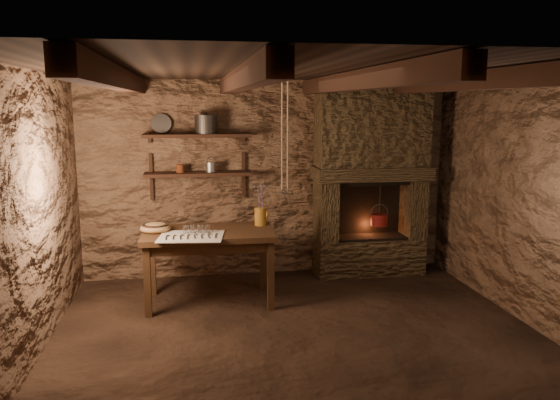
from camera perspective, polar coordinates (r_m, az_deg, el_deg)
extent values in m
plane|color=black|center=(5.17, 1.97, -14.15)|extent=(4.50, 4.50, 0.00)
cube|color=#483022|center=(6.75, -1.31, 2.23)|extent=(4.50, 0.04, 2.40)
cube|color=#483022|center=(2.93, 9.91, -8.33)|extent=(4.50, 0.04, 2.40)
cube|color=#483022|center=(4.89, -24.78, -1.70)|extent=(0.04, 4.00, 2.40)
cube|color=#483022|center=(5.69, 24.88, -0.17)|extent=(0.04, 4.00, 2.40)
cube|color=black|center=(4.72, 2.15, 13.48)|extent=(4.50, 4.00, 0.04)
cube|color=black|center=(4.66, -16.68, 12.02)|extent=(0.14, 3.95, 0.16)
cube|color=black|center=(4.64, -4.06, 12.41)|extent=(0.14, 3.95, 0.16)
cube|color=black|center=(4.84, 8.09, 12.24)|extent=(0.14, 3.95, 0.16)
cube|color=black|center=(5.23, 18.83, 11.64)|extent=(0.14, 3.95, 0.16)
cube|color=black|center=(6.51, -8.55, 2.73)|extent=(1.25, 0.30, 0.04)
cube|color=black|center=(6.47, -8.65, 6.68)|extent=(1.25, 0.30, 0.04)
cube|color=#3D2F1E|center=(7.01, 9.22, -5.75)|extent=(1.35, 0.45, 0.45)
cube|color=#3D2F1E|center=(6.71, 4.81, -1.09)|extent=(0.23, 0.45, 0.75)
cube|color=#3D2F1E|center=(7.07, 13.69, -0.77)|extent=(0.23, 0.45, 0.75)
cube|color=#3D2F1E|center=(6.77, 9.55, 2.81)|extent=(1.43, 0.51, 0.16)
cube|color=#3D2F1E|center=(6.75, 9.61, 7.47)|extent=(1.35, 0.45, 0.94)
cube|color=black|center=(7.05, 8.86, -0.63)|extent=(0.90, 0.06, 0.75)
cube|color=black|center=(5.84, -7.49, -3.48)|extent=(1.39, 0.80, 0.06)
cube|color=black|center=(5.86, -7.47, -4.33)|extent=(1.27, 0.68, 0.10)
cube|color=silver|center=(5.60, -9.26, -3.77)|extent=(0.70, 0.60, 0.01)
cylinder|color=#AF7221|center=(6.03, -2.06, -1.72)|extent=(0.14, 0.14, 0.20)
torus|color=#AF7221|center=(6.03, -1.43, -1.51)|extent=(0.02, 0.11, 0.11)
ellipsoid|color=#9E7544|center=(5.89, -12.89, -2.86)|extent=(0.35, 0.35, 0.11)
cylinder|color=#2D2A28|center=(6.47, -7.73, 7.75)|extent=(0.28, 0.28, 0.20)
cylinder|color=#9F9F99|center=(6.57, -12.32, 7.81)|extent=(0.24, 0.11, 0.23)
cylinder|color=#5F2813|center=(6.50, -10.38, 3.26)|extent=(0.12, 0.12, 0.09)
cylinder|color=maroon|center=(6.89, 10.32, -2.06)|extent=(0.22, 0.22, 0.14)
torus|color=#2D2A28|center=(6.87, 10.35, -1.35)|extent=(0.23, 0.01, 0.23)
cylinder|color=#2D2A28|center=(6.84, 10.39, -0.02)|extent=(0.01, 0.01, 0.44)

